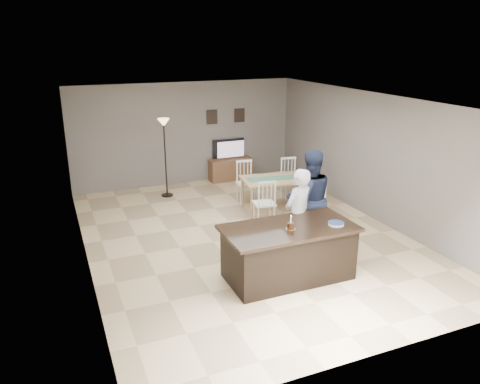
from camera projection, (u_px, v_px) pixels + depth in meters
name	position (u px, v px, depth m)	size (l,w,h in m)	color
floor	(245.00, 237.00, 9.34)	(8.00, 8.00, 0.00)	#D9BC8B
room_shell	(245.00, 155.00, 8.81)	(8.00, 8.00, 8.00)	slate
kitchen_island	(288.00, 252.00, 7.62)	(2.15, 1.10, 0.90)	black
tv_console	(231.00, 169.00, 12.99)	(1.20, 0.40, 0.60)	brown
television	(230.00, 149.00, 12.87)	(0.91, 0.12, 0.53)	black
tv_screen_glow	(231.00, 149.00, 12.80)	(0.78, 0.78, 0.00)	#CE6716
picture_frames	(226.00, 116.00, 12.69)	(1.10, 0.02, 0.38)	black
doorway	(98.00, 250.00, 5.84)	(0.00, 2.10, 2.65)	black
woman	(298.00, 215.00, 8.16)	(0.61, 0.40, 1.67)	silver
man	(309.00, 199.00, 8.68)	(0.91, 0.71, 1.87)	#1A2139
birthday_cake	(291.00, 226.00, 7.38)	(0.15, 0.15, 0.23)	gold
plate_stack	(336.00, 224.00, 7.56)	(0.26, 0.26, 0.04)	white
dining_table	(278.00, 184.00, 10.58)	(1.80, 2.05, 1.00)	tan
floor_lamp	(164.00, 137.00, 11.28)	(0.29, 0.29, 1.94)	black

